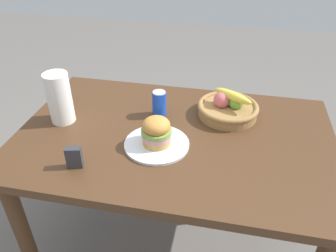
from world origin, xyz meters
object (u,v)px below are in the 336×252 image
(paper_towel_roll, at_px, (59,98))
(napkin_holder, at_px, (74,157))
(sandwich, at_px, (156,131))
(plate, at_px, (157,144))
(soda_can, at_px, (159,104))
(fruit_basket, at_px, (228,108))

(paper_towel_roll, distance_m, napkin_holder, 0.36)
(sandwich, relative_size, paper_towel_roll, 0.53)
(plate, distance_m, sandwich, 0.07)
(plate, xyz_separation_m, soda_can, (-0.04, 0.24, 0.06))
(sandwich, height_order, soda_can, sandwich)
(plate, distance_m, soda_can, 0.25)
(plate, bearing_deg, paper_towel_roll, 168.18)
(sandwich, distance_m, napkin_holder, 0.34)
(plate, height_order, soda_can, soda_can)
(sandwich, relative_size, soda_can, 1.02)
(sandwich, bearing_deg, paper_towel_roll, 168.18)
(fruit_basket, relative_size, napkin_holder, 3.22)
(sandwich, xyz_separation_m, soda_can, (-0.04, 0.24, -0.01))
(plate, bearing_deg, napkin_holder, -144.71)
(paper_towel_roll, bearing_deg, fruit_basket, 15.03)
(plate, relative_size, fruit_basket, 0.95)
(plate, height_order, napkin_holder, napkin_holder)
(soda_can, height_order, paper_towel_roll, paper_towel_roll)
(soda_can, bearing_deg, sandwich, -79.62)
(paper_towel_roll, relative_size, napkin_holder, 2.67)
(plate, xyz_separation_m, sandwich, (0.00, 0.00, 0.07))
(paper_towel_roll, bearing_deg, plate, -11.82)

